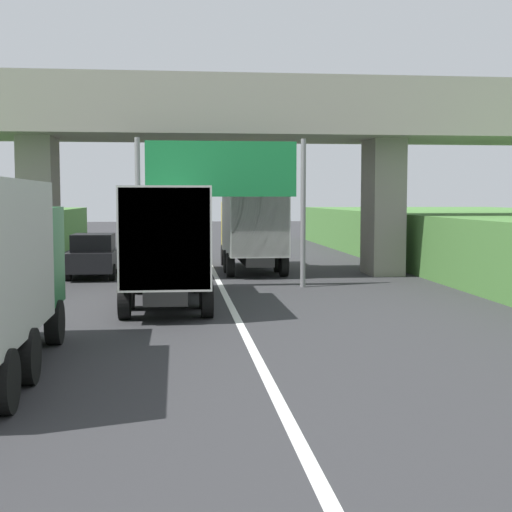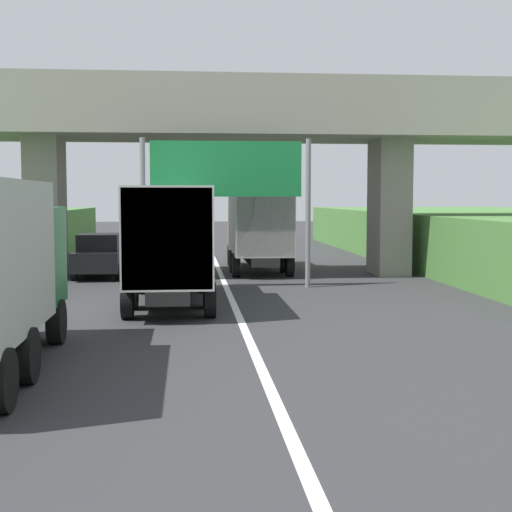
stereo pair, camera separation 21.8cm
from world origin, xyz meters
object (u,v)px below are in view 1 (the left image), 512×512
(overhead_highway_sign, at_px, (221,178))
(car_black, at_px, (94,256))
(truck_silver, at_px, (167,239))
(truck_yellow, at_px, (251,226))

(overhead_highway_sign, bearing_deg, car_black, 139.97)
(truck_silver, bearing_deg, overhead_highway_sign, 64.83)
(truck_silver, bearing_deg, truck_yellow, 70.32)
(overhead_highway_sign, xyz_separation_m, car_black, (-4.81, 4.04, -2.95))
(truck_yellow, xyz_separation_m, car_black, (-6.43, -1.73, -1.08))
(truck_silver, distance_m, car_black, 8.55)
(truck_yellow, height_order, car_black, truck_yellow)
(car_black, bearing_deg, truck_silver, -69.48)
(car_black, bearing_deg, overhead_highway_sign, -40.03)
(truck_silver, xyz_separation_m, car_black, (-2.97, 7.95, -1.08))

